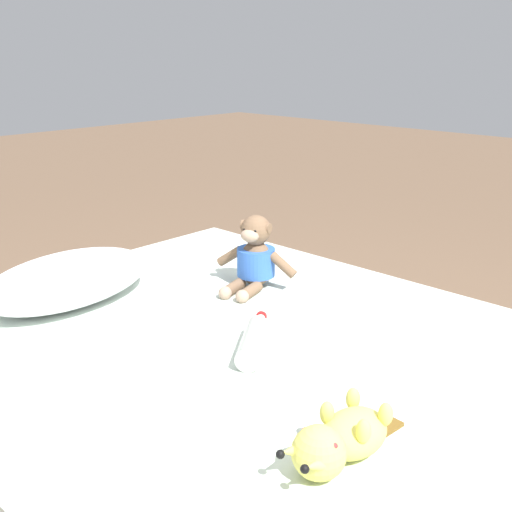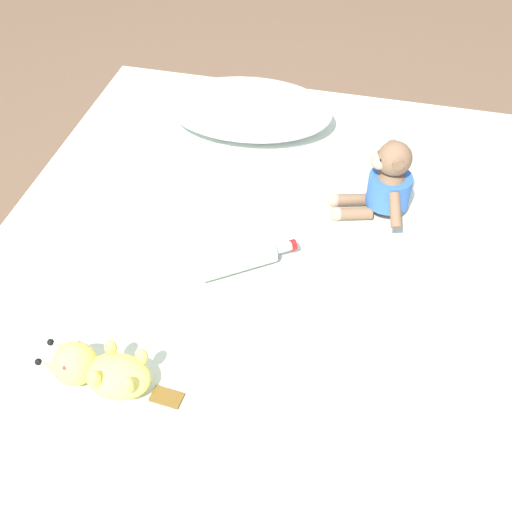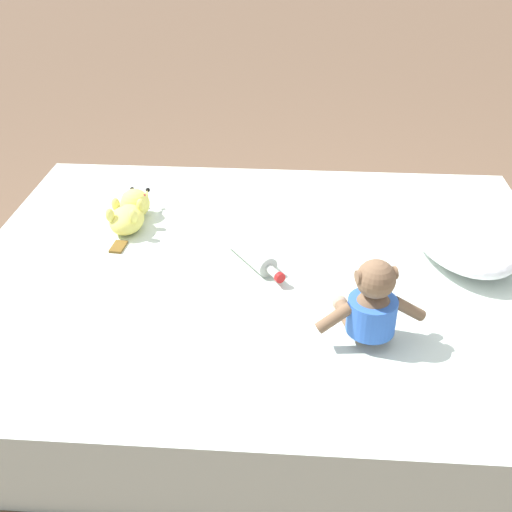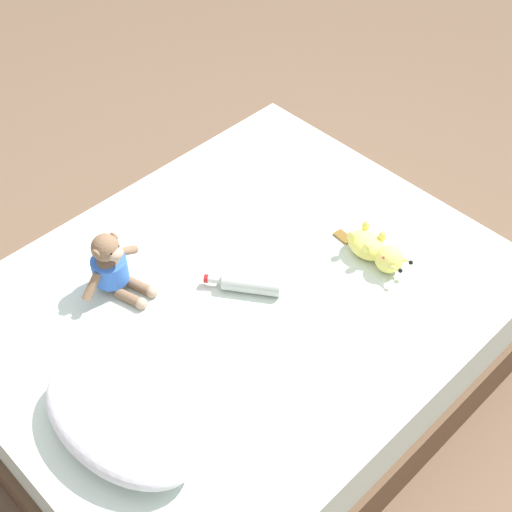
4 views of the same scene
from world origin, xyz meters
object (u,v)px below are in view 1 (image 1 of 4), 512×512
pillow (68,279)px  plush_monkey (254,258)px  glass_bottle (253,341)px  bed (246,428)px  plush_yellow_creature (340,440)px

pillow → plush_monkey: (0.47, -0.33, 0.03)m
pillow → glass_bottle: bearing=-78.0°
bed → pillow: bearing=103.9°
bed → glass_bottle: glass_bottle is taller
bed → glass_bottle: bearing=-107.6°
plush_yellow_creature → bed: bearing=64.0°
pillow → plush_monkey: size_ratio=2.01×
pillow → plush_yellow_creature: bearing=-94.0°
bed → plush_yellow_creature: (-0.22, -0.46, 0.29)m
plush_yellow_creature → glass_bottle: size_ratio=1.35×
pillow → plush_yellow_creature: size_ratio=1.74×
pillow → plush_yellow_creature: 1.07m
bed → plush_monkey: 0.55m
glass_bottle → bed: bearing=72.4°
plush_monkey → plush_yellow_creature: plush_monkey is taller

